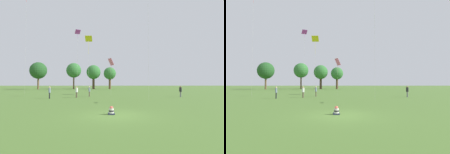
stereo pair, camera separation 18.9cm
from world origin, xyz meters
TOP-DOWN VIEW (x-y plane):
  - ground_plane at (0.00, 0.00)m, footprint 300.00×300.00m
  - seated_toddler at (-0.26, 0.32)m, footprint 0.48×0.58m
  - person_standing_0 at (-8.89, 13.09)m, footprint 0.42×0.42m
  - person_standing_1 at (10.99, 15.54)m, footprint 0.45×0.45m
  - person_standing_2 at (-5.35, 14.74)m, footprint 0.55×0.55m
  - person_standing_3 at (-3.63, 16.94)m, footprint 0.39×0.39m
  - kite_2 at (-0.01, 21.01)m, footprint 1.20×1.57m
  - kite_4 at (-6.48, 21.67)m, footprint 1.23×1.13m
  - kite_5 at (-3.70, 16.08)m, footprint 1.14×0.84m
  - distant_tree_0 at (-25.74, 51.05)m, footprint 6.00×6.00m
  - distant_tree_1 at (-0.01, 54.73)m, footprint 4.70×4.70m
  - distant_tree_2 at (-13.66, 54.14)m, footprint 5.55×5.55m
  - distant_tree_3 at (-6.22, 54.54)m, footprint 5.36×5.36m

SIDE VIEW (x-z plane):
  - ground_plane at x=0.00m, z-range 0.00..0.00m
  - seated_toddler at x=-0.26m, z-range -0.06..0.52m
  - person_standing_2 at x=-5.35m, z-range 0.15..1.85m
  - person_standing_3 at x=-3.63m, z-range 0.18..1.87m
  - person_standing_1 at x=10.99m, z-range 0.16..1.91m
  - person_standing_0 at x=-8.89m, z-range 0.19..1.91m
  - distant_tree_1 at x=-0.01m, z-range 1.71..10.06m
  - kite_2 at x=-0.01m, z-range 2.74..9.66m
  - distant_tree_3 at x=-6.22m, z-range 1.80..10.94m
  - distant_tree_0 at x=-25.74m, z-range 1.85..11.64m
  - distant_tree_2 at x=-13.66m, z-range 2.12..11.97m
  - kite_5 at x=-3.70m, z-range 4.27..14.11m
  - kite_4 at x=-6.48m, z-range 5.51..18.05m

